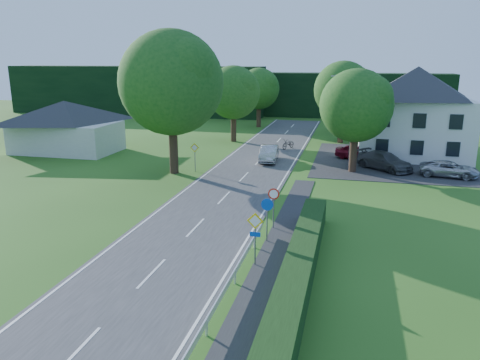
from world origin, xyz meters
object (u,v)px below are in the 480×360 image
(moving_car, at_px, (269,154))
(parked_car_grey, at_px, (385,161))
(parasol, at_px, (379,147))
(parked_car_red, at_px, (356,152))
(motorcycle, at_px, (288,144))
(parked_car_silver_b, at_px, (449,169))
(parked_car_silver_a, at_px, (391,154))
(streetlight, at_px, (350,116))

(moving_car, xyz_separation_m, parked_car_grey, (10.25, -0.90, 0.03))
(parasol, bearing_deg, parked_car_red, -139.01)
(motorcycle, distance_m, parked_car_grey, 11.94)
(motorcycle, relative_size, parasol, 1.00)
(moving_car, distance_m, parked_car_grey, 10.29)
(parked_car_red, distance_m, parked_car_grey, 4.35)
(parked_car_silver_b, bearing_deg, parked_car_grey, 83.52)
(motorcycle, distance_m, parked_car_red, 7.93)
(parked_car_red, bearing_deg, parasol, -21.14)
(parked_car_silver_a, xyz_separation_m, parked_car_silver_b, (4.22, -4.81, -0.05))
(parasol, bearing_deg, parked_car_silver_a, -63.79)
(streetlight, height_order, motorcycle, streetlight)
(streetlight, height_order, parked_car_silver_b, streetlight)
(motorcycle, height_order, parked_car_silver_b, parked_car_silver_b)
(parked_car_silver_b, bearing_deg, parasol, 46.34)
(moving_car, relative_size, parked_car_red, 1.11)
(motorcycle, xyz_separation_m, parked_car_grey, (9.36, -7.42, 0.21))
(parked_car_silver_a, xyz_separation_m, parked_car_grey, (-0.71, -3.45, 0.08))
(streetlight, bearing_deg, parked_car_silver_a, 36.42)
(parked_car_red, xyz_separation_m, parked_car_silver_a, (3.09, -0.19, 0.00))
(streetlight, height_order, parked_car_red, streetlight)
(motorcycle, height_order, parked_car_grey, parked_car_grey)
(streetlight, relative_size, parasol, 3.90)
(parked_car_grey, height_order, parked_car_silver_b, parked_car_grey)
(streetlight, bearing_deg, parked_car_red, 76.62)
(moving_car, distance_m, parked_car_red, 8.33)
(motorcycle, xyz_separation_m, parasol, (9.08, -1.95, 0.38))
(moving_car, bearing_deg, streetlight, -6.72)
(moving_car, bearing_deg, parked_car_silver_a, 8.46)
(motorcycle, bearing_deg, streetlight, -22.51)
(parked_car_grey, bearing_deg, streetlight, 120.54)
(moving_car, xyz_separation_m, parked_car_silver_b, (15.19, -2.26, -0.10))
(streetlight, xyz_separation_m, parasol, (2.81, 4.82, -3.50))
(streetlight, relative_size, parked_car_silver_a, 1.95)
(streetlight, bearing_deg, parked_car_grey, -11.65)
(parked_car_grey, distance_m, parked_car_silver_b, 5.12)
(parked_car_silver_a, bearing_deg, parked_car_red, 84.37)
(streetlight, relative_size, parked_car_red, 2.02)
(streetlight, height_order, moving_car, streetlight)
(parked_car_silver_b, bearing_deg, parked_car_silver_a, 50.25)
(streetlight, bearing_deg, parked_car_silver_b, -13.98)
(parked_car_silver_a, relative_size, parked_car_grey, 0.79)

